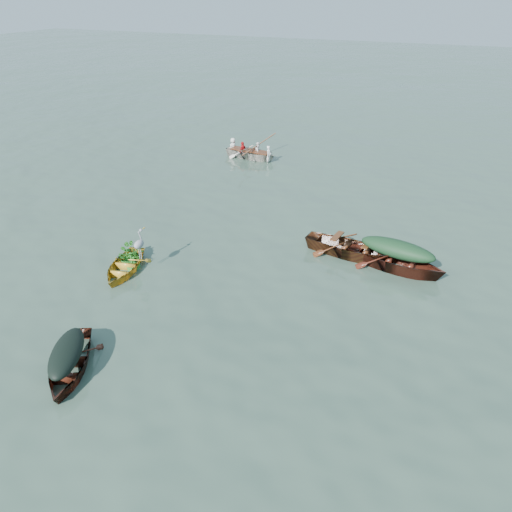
{
  "coord_description": "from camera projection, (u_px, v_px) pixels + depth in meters",
  "views": [
    {
      "loc": [
        5.06,
        -9.14,
        7.6
      ],
      "look_at": [
        -0.05,
        2.69,
        0.5
      ],
      "focal_mm": 35.0,
      "sensor_mm": 36.0,
      "label": 1
    }
  ],
  "objects": [
    {
      "name": "green_tarp_cover",
      "position": [
        398.0,
        248.0,
        14.67
      ],
      "size": [
        2.36,
        1.13,
        0.52
      ],
      "primitive_type": "ellipsoid",
      "rotation": [
        0.0,
        0.0,
        1.37
      ],
      "color": "#143217",
      "rests_on": "green_tarp_boat"
    },
    {
      "name": "oars",
      "position": [
        250.0,
        149.0,
        24.23
      ],
      "size": [
        0.9,
        2.65,
        0.06
      ],
      "primitive_type": null,
      "rotation": [
        0.0,
        0.0,
        1.45
      ],
      "color": "brown",
      "rests_on": "rowed_boat"
    },
    {
      "name": "green_tarp_boat",
      "position": [
        394.0,
        269.0,
        15.02
      ],
      "size": [
        4.29,
        2.06,
        0.94
      ],
      "primitive_type": "imported",
      "rotation": [
        0.0,
        0.0,
        1.37
      ],
      "color": "#491D11",
      "rests_on": "ground"
    },
    {
      "name": "yellow_dinghy",
      "position": [
        124.0,
        272.0,
        14.9
      ],
      "size": [
        1.81,
        2.94,
        0.71
      ],
      "primitive_type": "imported",
      "rotation": [
        0.0,
        0.0,
        0.24
      ],
      "color": "yellow",
      "rests_on": "ground"
    },
    {
      "name": "rowers",
      "position": [
        250.0,
        142.0,
        24.06
      ],
      "size": [
        2.69,
        1.29,
        0.76
      ],
      "primitive_type": "imported",
      "rotation": [
        0.0,
        0.0,
        1.45
      ],
      "color": "silver",
      "rests_on": "rowed_boat"
    },
    {
      "name": "thwart_benches",
      "position": [
        352.0,
        242.0,
        15.5
      ],
      "size": [
        2.17,
        1.04,
        0.04
      ],
      "primitive_type": null,
      "rotation": [
        0.0,
        0.0,
        1.44
      ],
      "color": "#4A2511",
      "rests_on": "open_wooden_boat"
    },
    {
      "name": "dark_covered_boat",
      "position": [
        71.0,
        371.0,
        11.1
      ],
      "size": [
        2.48,
        3.34,
        0.75
      ],
      "primitive_type": "imported",
      "rotation": [
        0.0,
        0.0,
        0.47
      ],
      "color": "#4A1C11",
      "rests_on": "ground"
    },
    {
      "name": "open_wooden_boat",
      "position": [
        351.0,
        256.0,
        15.74
      ],
      "size": [
        4.32,
        1.83,
        0.96
      ],
      "primitive_type": "imported",
      "rotation": [
        0.0,
        0.0,
        1.44
      ],
      "color": "#563115",
      "rests_on": "ground"
    },
    {
      "name": "dinghy_weeds",
      "position": [
        130.0,
        244.0,
        15.05
      ],
      "size": [
        0.89,
        1.04,
        0.6
      ],
      "primitive_type": "imported",
      "rotation": [
        0.0,
        0.0,
        0.24
      ],
      "color": "#20631A",
      "rests_on": "yellow_dinghy"
    },
    {
      "name": "heron",
      "position": [
        139.0,
        248.0,
        14.47
      ],
      "size": [
        0.37,
        0.46,
        0.92
      ],
      "primitive_type": null,
      "rotation": [
        0.0,
        0.0,
        0.24
      ],
      "color": "#9C9DA4",
      "rests_on": "yellow_dinghy"
    },
    {
      "name": "ground",
      "position": [
        216.0,
        320.0,
        12.77
      ],
      "size": [
        140.0,
        140.0,
        0.0
      ],
      "primitive_type": "plane",
      "color": "#3A5144",
      "rests_on": "ground"
    },
    {
      "name": "rowed_boat",
      "position": [
        251.0,
        159.0,
        24.45
      ],
      "size": [
        3.81,
        1.53,
        0.85
      ],
      "primitive_type": "imported",
      "rotation": [
        0.0,
        0.0,
        1.45
      ],
      "color": "beige",
      "rests_on": "ground"
    },
    {
      "name": "dark_tarp_cover",
      "position": [
        66.0,
        351.0,
        10.82
      ],
      "size": [
        1.36,
        1.84,
        0.4
      ],
      "primitive_type": "ellipsoid",
      "rotation": [
        0.0,
        0.0,
        0.47
      ],
      "color": "black",
      "rests_on": "dark_covered_boat"
    }
  ]
}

